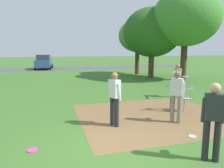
# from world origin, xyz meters

# --- Properties ---
(ground_plane) EXTENTS (160.00, 160.00, 0.00)m
(ground_plane) POSITION_xyz_m (0.00, 0.00, 0.00)
(ground_plane) COLOR #3D6B28
(dirt_tee_pad) EXTENTS (5.30, 4.67, 0.01)m
(dirt_tee_pad) POSITION_xyz_m (2.19, 2.05, 0.00)
(dirt_tee_pad) COLOR brown
(dirt_tee_pad) RESTS_ON ground
(disc_golf_basket) EXTENTS (0.98, 0.58, 1.39)m
(disc_golf_basket) POSITION_xyz_m (3.59, 2.24, 0.75)
(disc_golf_basket) COLOR #9E9EA3
(disc_golf_basket) RESTS_ON ground
(player_foreground_watching) EXTENTS (0.45, 0.50, 1.71)m
(player_foreground_watching) POSITION_xyz_m (0.56, 1.47, 0.97)
(player_foreground_watching) COLOR #232328
(player_foreground_watching) RESTS_ON ground
(player_throwing) EXTENTS (0.49, 0.45, 1.71)m
(player_throwing) POSITION_xyz_m (1.92, -1.17, 0.97)
(player_throwing) COLOR #232328
(player_throwing) RESTS_ON ground
(player_waiting_left) EXTENTS (0.95, 0.81, 1.71)m
(player_waiting_left) POSITION_xyz_m (4.79, 4.48, 0.99)
(player_waiting_left) COLOR tan
(player_waiting_left) RESTS_ON ground
(player_waiting_right) EXTENTS (0.45, 0.45, 1.71)m
(player_waiting_right) POSITION_xyz_m (2.59, 1.18, 0.97)
(player_waiting_right) COLOR slate
(player_waiting_right) RESTS_ON ground
(frisbee_near_basket) EXTENTS (0.25, 0.25, 0.02)m
(frisbee_near_basket) POSITION_xyz_m (-1.82, 0.41, 0.01)
(frisbee_near_basket) COLOR #E53D99
(frisbee_near_basket) RESTS_ON ground
(frisbee_far_left) EXTENTS (0.20, 0.20, 0.02)m
(frisbee_far_left) POSITION_xyz_m (2.38, 0.03, 0.01)
(frisbee_far_left) COLOR white
(frisbee_far_left) RESTS_ON ground
(tree_near_left) EXTENTS (4.93, 4.93, 5.99)m
(tree_near_left) POSITION_xyz_m (7.18, 12.06, 3.89)
(tree_near_left) COLOR #4C3823
(tree_near_left) RESTS_ON ground
(tree_mid_left) EXTENTS (5.21, 5.21, 7.11)m
(tree_mid_left) POSITION_xyz_m (8.97, 9.96, 4.87)
(tree_mid_left) COLOR #422D1E
(tree_mid_left) RESTS_ON ground
(tree_mid_center) EXTENTS (3.76, 3.76, 5.40)m
(tree_mid_center) POSITION_xyz_m (7.09, 14.96, 3.77)
(tree_mid_center) COLOR #4C3823
(tree_mid_center) RESTS_ON ground
(parking_lot_strip) EXTENTS (36.00, 6.00, 0.01)m
(parking_lot_strip) POSITION_xyz_m (0.00, 24.21, 0.00)
(parking_lot_strip) COLOR #4C4C51
(parking_lot_strip) RESTS_ON ground
(parked_car_leftmost) EXTENTS (2.28, 4.35, 1.84)m
(parked_car_leftmost) POSITION_xyz_m (-2.04, 23.74, 0.92)
(parked_car_leftmost) COLOR #2D4784
(parked_car_leftmost) RESTS_ON ground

